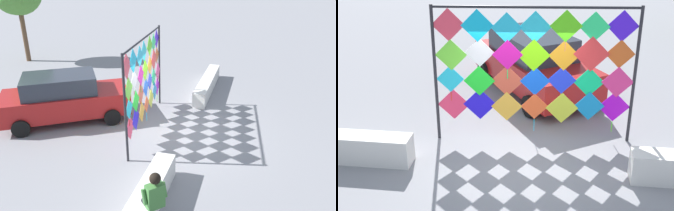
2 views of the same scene
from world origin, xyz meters
TOP-DOWN VIEW (x-y plane):
  - ground at (0.00, 0.00)m, footprint 120.00×120.00m
  - plaza_ledge_right at (4.31, -0.33)m, footprint 4.22×0.49m
  - kite_display_rack at (0.21, 1.06)m, footprint 4.33×0.46m
  - seated_vendor at (-4.18, -0.64)m, footprint 0.69×0.69m
  - parked_car at (0.01, 4.00)m, footprint 3.86×4.57m

SIDE VIEW (x-z plane):
  - ground at x=0.00m, z-range 0.00..0.00m
  - plaza_ledge_right at x=4.31m, z-range 0.00..0.60m
  - parked_car at x=0.01m, z-range 0.01..1.67m
  - seated_vendor at x=-4.18m, z-range 0.12..1.58m
  - kite_display_rack at x=0.21m, z-range 0.28..3.35m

